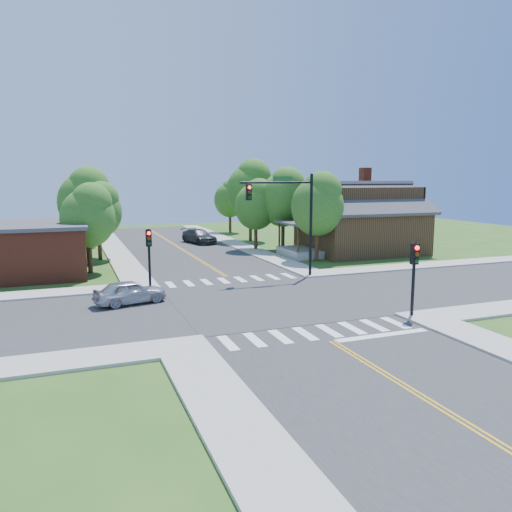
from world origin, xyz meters
name	(u,v)px	position (x,y,z in m)	size (l,w,h in m)	color
ground	(266,302)	(0.00, 0.00, 0.00)	(100.00, 100.00, 0.00)	#2B541A
road_ns	(266,301)	(0.00, 0.00, 0.02)	(10.00, 90.00, 0.04)	#2D2D30
road_ew	(266,301)	(0.00, 0.00, 0.03)	(90.00, 10.00, 0.04)	#2D2D30
intersection_patch	(266,302)	(0.00, 0.00, 0.00)	(10.20, 10.20, 0.06)	#2D2D30
sidewalk_ne	(357,249)	(15.82, 15.82, 0.07)	(40.00, 40.00, 0.14)	#9E9B93
crosswalk_north	(232,280)	(0.00, 6.20, 0.05)	(8.85, 2.00, 0.01)	white
crosswalk_south	(317,332)	(0.00, -6.20, 0.05)	(8.85, 2.00, 0.01)	white
centerline	(266,301)	(0.00, 0.00, 0.05)	(0.30, 90.00, 0.01)	gold
stop_bar	(382,336)	(2.50, -7.60, 0.00)	(4.60, 0.45, 0.09)	white
signal_mast_ne	(289,208)	(3.91, 5.59, 4.85)	(5.30, 0.42, 7.20)	black
signal_pole_se	(414,265)	(5.60, -5.62, 2.66)	(0.34, 0.42, 3.80)	black
signal_pole_nw	(149,247)	(-5.60, 5.58, 2.66)	(0.34, 0.42, 3.80)	black
house_ne	(360,217)	(15.11, 14.23, 3.33)	(13.05, 8.80, 7.11)	black
building_nw	(9,250)	(-14.20, 13.20, 1.88)	(10.40, 8.40, 3.73)	brown
tree_e_a	(319,202)	(9.18, 11.28, 4.90)	(4.40, 4.18, 7.49)	#382314
tree_e_b	(284,196)	(9.15, 18.20, 5.23)	(4.69, 4.46, 7.98)	#382314
tree_e_c	(251,187)	(8.69, 26.06, 5.89)	(5.29, 5.02, 8.99)	#382314
tree_e_d	(231,197)	(9.20, 35.01, 4.47)	(4.02, 3.82, 6.83)	#382314
tree_w_a	(89,214)	(-8.78, 12.52, 4.33)	(3.89, 3.70, 6.61)	#382314
tree_w_b	(87,198)	(-8.62, 19.82, 5.18)	(4.65, 4.42, 7.91)	#382314
tree_w_c	(85,197)	(-8.53, 27.80, 4.99)	(4.48, 4.26, 7.62)	#382314
tree_w_d	(79,196)	(-8.90, 36.65, 4.77)	(4.29, 4.07, 7.29)	#382314
tree_house	(257,203)	(6.74, 19.22, 4.51)	(4.05, 3.85, 6.89)	#382314
tree_bldg	(99,209)	(-7.73, 18.35, 4.36)	(3.92, 3.72, 6.66)	#382314
car_silver	(130,293)	(-7.23, 2.06, 0.66)	(4.16, 2.41, 1.33)	#B7B8BF
car_dgrey	(199,237)	(2.74, 25.98, 0.73)	(3.32, 5.41, 1.47)	#2C2E31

